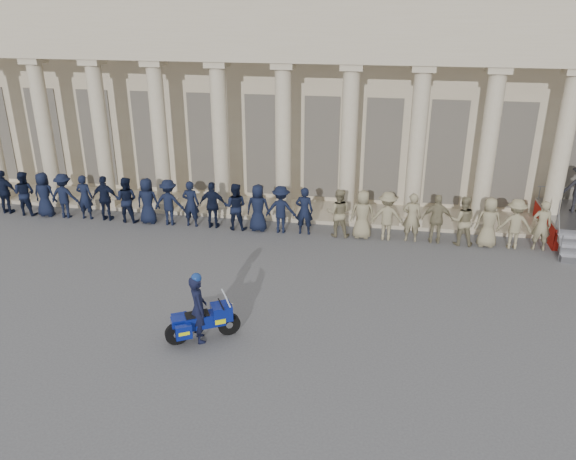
{
  "coord_description": "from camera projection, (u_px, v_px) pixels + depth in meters",
  "views": [
    {
      "loc": [
        2.79,
        -13.58,
        8.47
      ],
      "look_at": [
        -0.18,
        2.85,
        1.6
      ],
      "focal_mm": 35.0,
      "sensor_mm": 36.0,
      "label": 1
    }
  ],
  "objects": [
    {
      "name": "officer_rank",
      "position": [
        243.0,
        207.0,
        21.98
      ],
      "size": [
        23.06,
        0.71,
        1.89
      ],
      "color": "black",
      "rests_on": "ground"
    },
    {
      "name": "building",
      "position": [
        334.0,
        86.0,
        27.74
      ],
      "size": [
        40.0,
        12.5,
        9.0
      ],
      "color": "tan",
      "rests_on": "ground"
    },
    {
      "name": "ground",
      "position": [
        277.0,
        319.0,
        16.04
      ],
      "size": [
        90.0,
        90.0,
        0.0
      ],
      "primitive_type": "plane",
      "color": "#4C4C4F",
      "rests_on": "ground"
    },
    {
      "name": "motorcycle",
      "position": [
        203.0,
        320.0,
        14.92
      ],
      "size": [
        1.83,
        1.34,
        1.31
      ],
      "rotation": [
        0.0,
        0.0,
        0.52
      ],
      "color": "black",
      "rests_on": "ground"
    },
    {
      "name": "rider",
      "position": [
        198.0,
        308.0,
        14.73
      ],
      "size": [
        0.74,
        0.83,
        1.99
      ],
      "rotation": [
        0.0,
        0.0,
        2.09
      ],
      "color": "black",
      "rests_on": "ground"
    }
  ]
}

